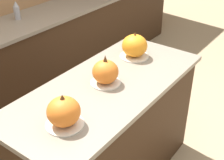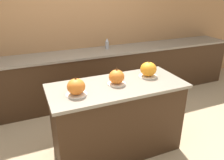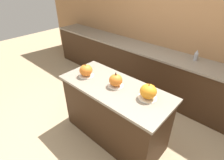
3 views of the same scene
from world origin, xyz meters
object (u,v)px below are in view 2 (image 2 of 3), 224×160
(pumpkin_cake_left, at_px, (76,87))
(bottle_tall, at_px, (107,44))
(pumpkin_cake_center, at_px, (117,77))
(pumpkin_cake_right, at_px, (148,69))

(pumpkin_cake_left, xyz_separation_m, bottle_tall, (0.97, 1.59, -0.00))
(pumpkin_cake_center, relative_size, pumpkin_cake_right, 0.93)
(pumpkin_cake_left, height_order, pumpkin_cake_right, pumpkin_cake_right)
(pumpkin_cake_right, bearing_deg, bottle_tall, 88.82)
(pumpkin_cake_center, bearing_deg, pumpkin_cake_left, -169.86)
(pumpkin_cake_left, xyz_separation_m, pumpkin_cake_right, (0.94, 0.15, 0.00))
(pumpkin_cake_left, height_order, bottle_tall, pumpkin_cake_left)
(pumpkin_cake_center, height_order, pumpkin_cake_right, pumpkin_cake_center)
(pumpkin_cake_center, bearing_deg, bottle_tall, 72.36)
(pumpkin_cake_left, relative_size, pumpkin_cake_center, 1.02)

